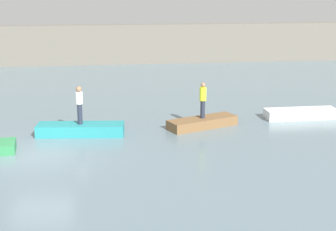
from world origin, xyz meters
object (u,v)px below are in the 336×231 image
(person_white_shirt, at_px, (79,103))
(person_hiviz_shirt, at_px, (203,98))
(rowboat_brown, at_px, (202,123))
(rowboat_white, at_px, (301,114))
(rowboat_teal, at_px, (81,129))

(person_white_shirt, bearing_deg, person_hiviz_shirt, 5.01)
(person_white_shirt, bearing_deg, rowboat_brown, 5.01)
(rowboat_white, bearing_deg, person_white_shirt, -172.79)
(rowboat_teal, xyz_separation_m, rowboat_white, (11.11, 1.52, -0.02))
(rowboat_teal, height_order, person_white_shirt, person_white_shirt)
(rowboat_teal, bearing_deg, rowboat_white, 13.66)
(rowboat_teal, distance_m, rowboat_white, 11.22)
(rowboat_brown, distance_m, person_hiviz_shirt, 1.19)
(rowboat_brown, xyz_separation_m, person_hiviz_shirt, (0.00, 0.00, 1.19))
(person_hiviz_shirt, bearing_deg, rowboat_teal, -174.99)
(person_hiviz_shirt, xyz_separation_m, person_white_shirt, (-5.77, -0.51, 0.09))
(rowboat_teal, height_order, rowboat_brown, rowboat_teal)
(rowboat_brown, bearing_deg, person_hiviz_shirt, -22.12)
(rowboat_teal, height_order, person_hiviz_shirt, person_hiviz_shirt)
(rowboat_brown, bearing_deg, rowboat_teal, 162.89)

